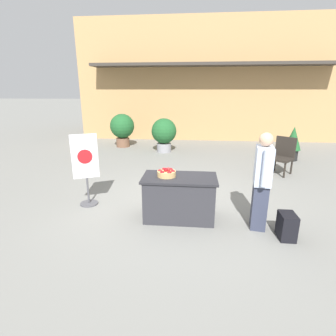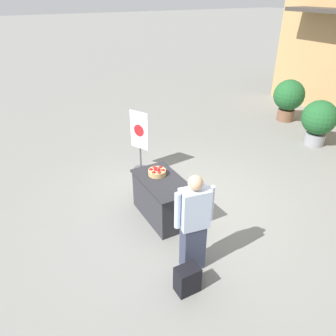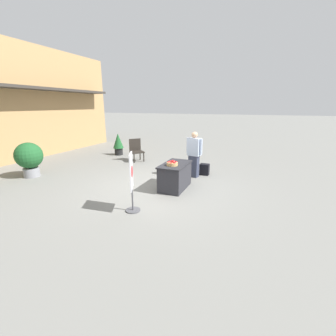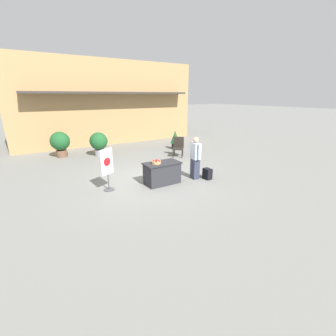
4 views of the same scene
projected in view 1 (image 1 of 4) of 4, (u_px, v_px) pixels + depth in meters
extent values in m
plane|color=slate|center=(177.00, 202.00, 5.54)|extent=(120.00, 120.00, 0.00)
cube|color=tan|center=(207.00, 82.00, 13.68)|extent=(11.88, 4.68, 5.29)
cube|color=#38332D|center=(211.00, 64.00, 10.83)|extent=(10.10, 0.90, 0.12)
cube|color=#2D2D33|center=(179.00, 199.00, 4.77)|extent=(1.24, 0.69, 0.76)
cube|color=#242428|center=(180.00, 178.00, 4.65)|extent=(1.32, 0.73, 0.04)
cylinder|color=tan|center=(167.00, 174.00, 4.66)|extent=(0.33, 0.33, 0.10)
sphere|color=red|center=(173.00, 172.00, 4.63)|extent=(0.08, 0.08, 0.08)
sphere|color=red|center=(171.00, 170.00, 4.73)|extent=(0.08, 0.08, 0.08)
sphere|color=red|center=(164.00, 170.00, 4.75)|extent=(0.08, 0.08, 0.08)
sphere|color=red|center=(160.00, 171.00, 4.66)|extent=(0.08, 0.08, 0.08)
sphere|color=#A30F14|center=(162.00, 173.00, 4.57)|extent=(0.08, 0.08, 0.08)
sphere|color=#A30F14|center=(169.00, 173.00, 4.55)|extent=(0.08, 0.08, 0.08)
sphere|color=red|center=(168.00, 170.00, 4.65)|extent=(0.08, 0.08, 0.08)
sphere|color=#A30F14|center=(166.00, 170.00, 4.62)|extent=(0.08, 0.08, 0.08)
cube|color=#33384C|center=(259.00, 206.00, 4.43)|extent=(0.29, 0.37, 0.79)
cube|color=silver|center=(263.00, 166.00, 4.23)|extent=(0.32, 0.45, 0.63)
sphere|color=tan|center=(266.00, 139.00, 4.11)|extent=(0.22, 0.22, 0.22)
cylinder|color=silver|center=(265.00, 169.00, 3.98)|extent=(0.09, 0.09, 0.58)
cylinder|color=silver|center=(262.00, 160.00, 4.46)|extent=(0.09, 0.09, 0.58)
cube|color=black|center=(287.00, 226.00, 4.15)|extent=(0.24, 0.34, 0.42)
cylinder|color=#4C4C51|center=(89.00, 203.00, 5.44)|extent=(0.36, 0.36, 0.03)
cylinder|color=#4C4C51|center=(88.00, 190.00, 5.35)|extent=(0.04, 0.04, 0.55)
cube|color=silver|center=(85.00, 156.00, 5.15)|extent=(0.47, 0.25, 0.89)
cylinder|color=red|center=(85.00, 157.00, 5.13)|extent=(0.26, 0.13, 0.28)
cylinder|color=#28231E|center=(284.00, 170.00, 7.00)|extent=(0.05, 0.05, 0.41)
cylinder|color=#28231E|center=(268.00, 167.00, 7.32)|extent=(0.05, 0.05, 0.41)
cylinder|color=#28231E|center=(291.00, 167.00, 7.31)|extent=(0.05, 0.05, 0.41)
cylinder|color=#28231E|center=(275.00, 164.00, 7.63)|extent=(0.05, 0.05, 0.41)
cube|color=#28231E|center=(281.00, 159.00, 7.25)|extent=(0.77, 0.77, 0.06)
cube|color=#28231E|center=(286.00, 147.00, 7.32)|extent=(0.46, 0.40, 0.55)
cylinder|color=brown|center=(123.00, 142.00, 10.85)|extent=(0.53, 0.53, 0.36)
sphere|color=#1E5628|center=(122.00, 126.00, 10.65)|extent=(0.98, 0.98, 0.98)
cylinder|color=gray|center=(164.00, 148.00, 9.96)|extent=(0.54, 0.54, 0.32)
sphere|color=#1E5628|center=(164.00, 131.00, 9.78)|extent=(0.94, 0.94, 0.94)
cylinder|color=black|center=(291.00, 155.00, 8.77)|extent=(0.42, 0.42, 0.36)
cone|color=#1E5628|center=(293.00, 138.00, 8.61)|extent=(0.54, 0.54, 0.76)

